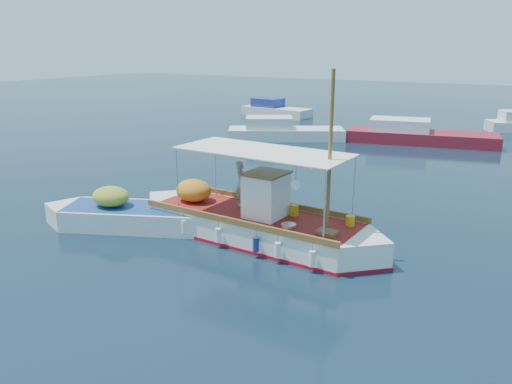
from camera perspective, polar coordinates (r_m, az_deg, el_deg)
The scene contains 6 objects.
ground at distance 17.66m, azimuth 1.29°, elevation -4.85°, with size 160.00×160.00×0.00m, color black.
fishing_caique at distance 17.19m, azimuth -0.41°, elevation -3.59°, with size 9.76×3.07×5.96m.
dinghy at distance 18.81m, azimuth -13.81°, elevation -2.82°, with size 6.45×3.78×1.71m.
bg_boat_nw at distance 35.54m, azimuth 3.03°, elevation 6.80°, with size 8.19×6.05×1.80m.
bg_boat_n at distance 35.92m, azimuth 17.87°, elevation 6.14°, with size 10.14×4.64×1.80m.
bg_boat_far_w at distance 47.89m, azimuth 2.13°, elevation 9.29°, with size 6.99×3.13×1.80m.
Camera 1 is at (7.95, -14.42, 6.39)m, focal length 35.00 mm.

